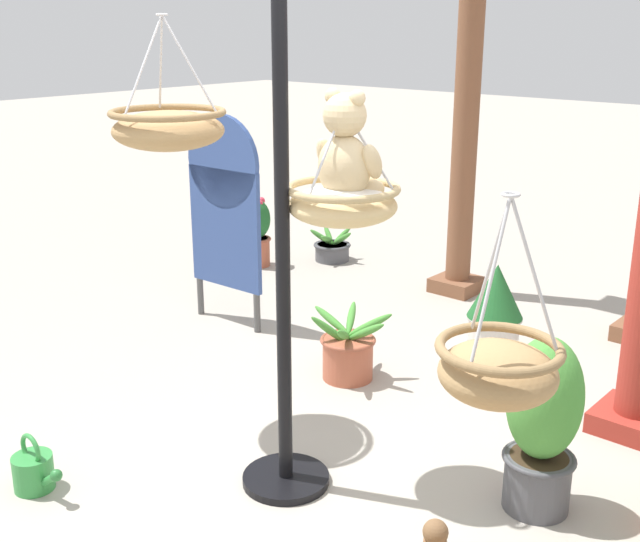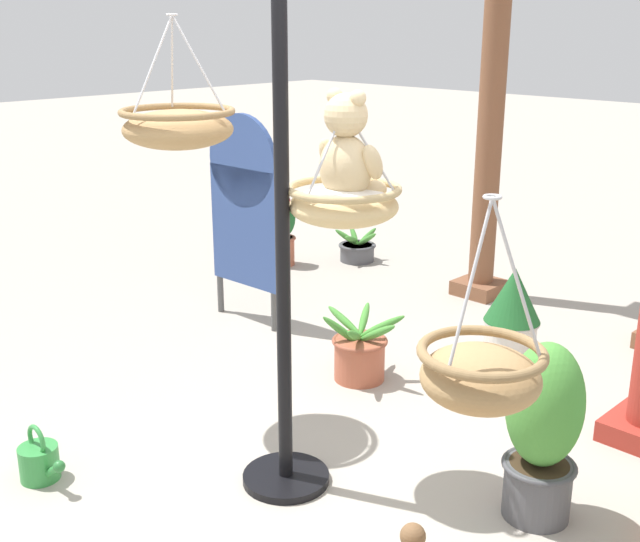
% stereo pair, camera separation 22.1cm
% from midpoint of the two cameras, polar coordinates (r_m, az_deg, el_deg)
% --- Properties ---
extents(ground_plane, '(40.00, 40.00, 0.00)m').
position_cam_midpoint_polar(ground_plane, '(4.13, 0.53, -15.21)').
color(ground_plane, '#A8A093').
extents(display_pole_central, '(0.44, 0.44, 2.50)m').
position_cam_midpoint_polar(display_pole_central, '(3.82, -0.94, -4.86)').
color(display_pole_central, black).
rests_on(display_pole_central, ground).
extents(hanging_basket_with_teddy, '(0.54, 0.54, 0.54)m').
position_cam_midpoint_polar(hanging_basket_with_teddy, '(3.70, 3.42, 4.91)').
color(hanging_basket_with_teddy, tan).
extents(teddy_bear, '(0.35, 0.31, 0.51)m').
position_cam_midpoint_polar(teddy_bear, '(3.67, 3.74, 8.36)').
color(teddy_bear, '#D1B789').
extents(hanging_basket_left_high, '(0.61, 0.61, 0.69)m').
position_cam_midpoint_polar(hanging_basket_left_high, '(4.31, -8.69, 10.20)').
color(hanging_basket_left_high, '#A37F51').
extents(hanging_basket_right_low, '(0.44, 0.44, 0.73)m').
position_cam_midpoint_polar(hanging_basket_right_low, '(2.78, 13.70, -7.15)').
color(hanging_basket_right_low, '#A37F51').
extents(greenhouse_pillar_left, '(0.40, 0.40, 3.01)m').
position_cam_midpoint_polar(greenhouse_pillar_left, '(6.62, 13.08, 10.33)').
color(greenhouse_pillar_left, brown).
rests_on(greenhouse_pillar_left, ground).
extents(potted_plant_fern_front, '(0.39, 0.39, 0.64)m').
position_cam_midpoint_polar(potted_plant_fern_front, '(5.65, 14.72, -2.81)').
color(potted_plant_fern_front, beige).
rests_on(potted_plant_fern_front, ground).
extents(potted_plant_bushy_green, '(0.59, 0.54, 0.47)m').
position_cam_midpoint_polar(potted_plant_bushy_green, '(5.17, 4.09, -5.88)').
color(potted_plant_bushy_green, '#AD563D').
rests_on(potted_plant_bushy_green, ground).
extents(potted_plant_conical_shrub, '(0.26, 0.26, 0.68)m').
position_cam_midpoint_polar(potted_plant_conical_shrub, '(7.52, -1.90, 2.94)').
color(potted_plant_conical_shrub, '#AD563D').
rests_on(potted_plant_conical_shrub, ground).
extents(potted_plant_trailing_ivy, '(0.43, 0.45, 0.33)m').
position_cam_midpoint_polar(potted_plant_trailing_ivy, '(7.71, 3.50, 1.56)').
color(potted_plant_trailing_ivy, '#4C4C51').
rests_on(potted_plant_trailing_ivy, ground).
extents(potted_plant_broad_leaf, '(0.35, 0.35, 0.88)m').
position_cam_midpoint_polar(potted_plant_broad_leaf, '(3.87, 17.28, -10.85)').
color(potted_plant_broad_leaf, '#4C4C51').
rests_on(potted_plant_broad_leaf, ground).
extents(display_sign_board, '(0.69, 0.07, 1.60)m').
position_cam_midpoint_polar(display_sign_board, '(5.95, -4.44, 4.93)').
color(display_sign_board, '#334C8C').
rests_on(display_sign_board, ground).
extents(watering_can, '(0.35, 0.20, 0.30)m').
position_cam_midpoint_polar(watering_can, '(4.34, -18.04, -12.86)').
color(watering_can, '#338C3F').
rests_on(watering_can, ground).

